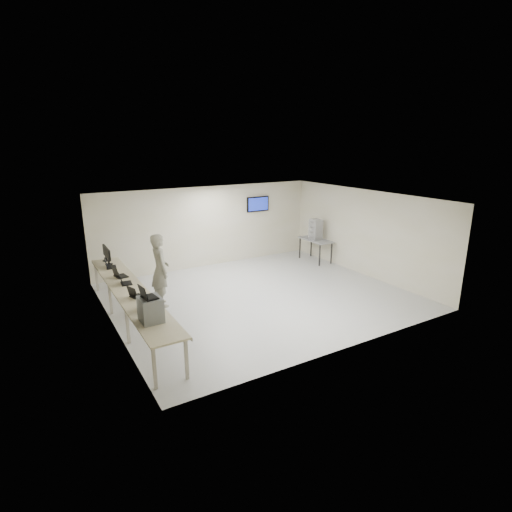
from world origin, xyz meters
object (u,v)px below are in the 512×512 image
workbench (130,292)px  soldier (160,270)px  side_table (316,241)px  equipment_box (151,309)px

workbench → soldier: size_ratio=3.04×
workbench → side_table: workbench is taller
equipment_box → soldier: 2.97m
soldier → workbench: bearing=132.2°
workbench → equipment_box: 1.98m
side_table → workbench: bearing=-164.6°
workbench → soldier: (1.00, 0.82, 0.16)m
equipment_box → soldier: soldier is taller
equipment_box → side_table: (7.25, 3.93, -0.40)m
equipment_box → soldier: bearing=68.2°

